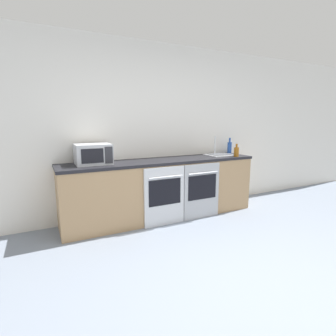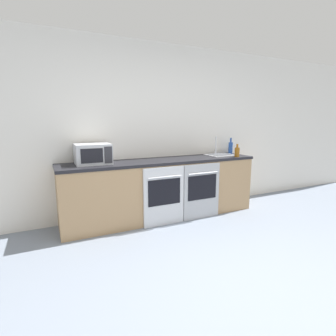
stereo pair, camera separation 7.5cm
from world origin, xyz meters
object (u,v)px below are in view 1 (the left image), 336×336
(oven_right, at_px, (202,191))
(bottle_blue, at_px, (230,147))
(sink, at_px, (220,154))
(bottle_amber, at_px, (236,152))
(oven_left, at_px, (165,196))
(microwave, at_px, (93,154))

(oven_right, relative_size, bottle_blue, 3.01)
(oven_right, height_order, sink, sink)
(sink, bearing_deg, bottle_amber, -62.25)
(oven_right, bearing_deg, bottle_blue, 27.15)
(bottle_blue, bearing_deg, oven_right, -152.85)
(oven_left, relative_size, bottle_blue, 3.01)
(bottle_blue, relative_size, bottle_amber, 1.34)
(bottle_blue, xyz_separation_m, sink, (-0.29, -0.10, -0.09))
(oven_left, bearing_deg, bottle_amber, 3.67)
(sink, bearing_deg, bottle_blue, 19.93)
(oven_right, distance_m, microwave, 1.64)
(oven_right, xyz_separation_m, bottle_blue, (0.86, 0.44, 0.57))
(oven_right, height_order, bottle_blue, bottle_blue)
(oven_right, relative_size, bottle_amber, 4.04)
(oven_left, bearing_deg, oven_right, 0.00)
(bottle_amber, height_order, sink, sink)
(oven_right, distance_m, bottle_blue, 1.12)
(bottle_blue, distance_m, bottle_amber, 0.39)
(oven_left, xyz_separation_m, oven_right, (0.61, 0.00, 0.00))
(microwave, bearing_deg, oven_left, -22.46)
(oven_right, height_order, bottle_amber, bottle_amber)
(bottle_amber, bearing_deg, oven_left, -176.33)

